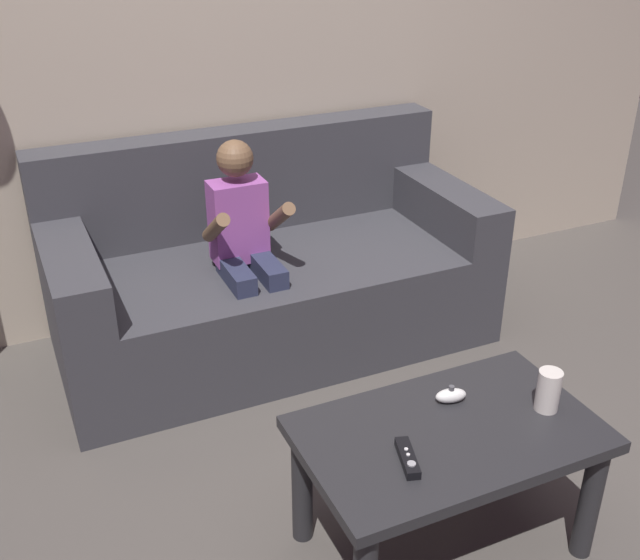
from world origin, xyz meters
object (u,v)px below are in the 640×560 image
nunchuk_white (451,395)px  soda_can (548,390)px  couch (268,274)px  game_remote_black_near_edge (408,458)px  coffee_table (448,451)px  person_seated_on_couch (246,246)px

nunchuk_white → soda_can: size_ratio=0.79×
couch → nunchuk_white: couch is taller
game_remote_black_near_edge → nunchuk_white: nunchuk_white is taller
couch → soda_can: bearing=-76.5°
soda_can → couch: bearing=103.5°
couch → coffee_table: size_ratio=2.15×
person_seated_on_couch → coffee_table: size_ratio=1.12×
coffee_table → couch: bearing=91.3°
nunchuk_white → soda_can: (0.22, -0.14, 0.04)m
game_remote_black_near_edge → person_seated_on_couch: bearing=90.2°
soda_can → nunchuk_white: bearing=148.5°
person_seated_on_couch → soda_can: person_seated_on_couch is taller
coffee_table → person_seated_on_couch: bearing=99.0°
person_seated_on_couch → coffee_table: (0.18, -1.12, -0.18)m
person_seated_on_couch → soda_can: size_ratio=7.41×
person_seated_on_couch → nunchuk_white: 1.05m
coffee_table → game_remote_black_near_edge: game_remote_black_near_edge is taller
person_seated_on_couch → coffee_table: bearing=-81.0°
couch → nunchuk_white: 1.21m
game_remote_black_near_edge → nunchuk_white: (0.24, 0.17, 0.01)m
couch → person_seated_on_couch: (-0.15, -0.17, 0.23)m
person_seated_on_couch → game_remote_black_near_edge: size_ratio=6.26×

